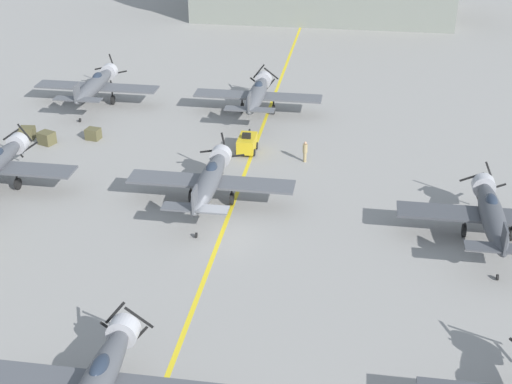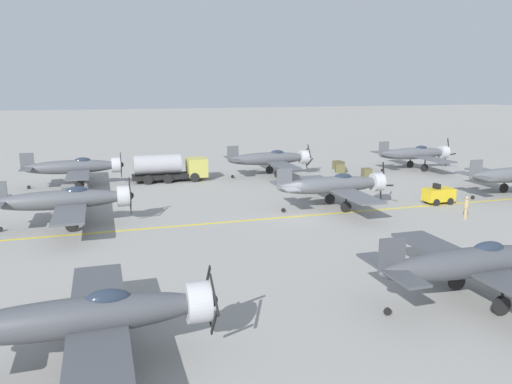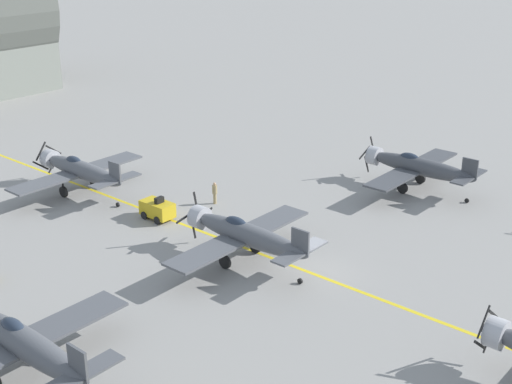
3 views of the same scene
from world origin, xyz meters
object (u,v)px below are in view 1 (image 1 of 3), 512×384
Objects in this scene: airplane_far_left at (95,85)px; ground_crew_walking at (305,151)px; tow_tractor at (247,143)px; airplane_mid_center at (210,180)px; supply_crate_outboard at (93,134)px; supply_crate_mid_lane at (47,138)px; supply_crate_by_tanker at (27,133)px; airplane_far_center at (257,94)px; airplane_mid_right at (492,214)px.

ground_crew_walking is (21.24, -10.03, -1.05)m from airplane_far_left.
tow_tractor is 1.47× the size of ground_crew_walking.
supply_crate_outboard is at bearing 136.04° from airplane_mid_center.
supply_crate_mid_lane reaches higher than supply_crate_outboard.
supply_crate_by_tanker is (-19.38, -0.10, -0.27)m from tow_tractor.
airplane_far_left reaches higher than supply_crate_mid_lane.
supply_crate_outboard is (-12.57, 10.25, -1.52)m from airplane_mid_center.
ground_crew_walking is at bearing -13.51° from tow_tractor.
airplane_mid_center reaches higher than supply_crate_mid_lane.
airplane_mid_center is 10.41m from ground_crew_walking.
ground_crew_walking is 1.41× the size of supply_crate_by_tanker.
airplane_far_center is 10.26× the size of supply_crate_outboard.
airplane_far_left is 23.51m from ground_crew_walking.
airplane_mid_right is 39.14m from supply_crate_by_tanker.
airplane_mid_center is 9.54× the size of supply_crate_by_tanker.
airplane_mid_center reaches higher than airplane_far_center.
airplane_far_center is 1.00× the size of airplane_mid_right.
airplane_mid_right is 9.54× the size of supply_crate_by_tanker.
supply_crate_by_tanker is (-18.29, 9.51, -1.49)m from airplane_mid_center.
tow_tractor is 2.07× the size of supply_crate_by_tanker.
supply_crate_by_tanker is 2.30m from supply_crate_mid_lane.
airplane_far_center is at bearing 29.74° from supply_crate_mid_lane.
airplane_mid_right is at bearing -10.90° from airplane_mid_center.
airplane_far_left is 18.58m from tow_tractor.
supply_crate_by_tanker is (-24.33, 1.09, -0.44)m from ground_crew_walking.
airplane_mid_right reaches higher than supply_crate_outboard.
airplane_far_left is 4.62× the size of tow_tractor.
airplane_far_left is (-34.27, 20.49, 0.00)m from airplane_mid_right.
ground_crew_walking is at bearing -2.57° from supply_crate_by_tanker.
ground_crew_walking is 1.51× the size of supply_crate_outboard.
ground_crew_walking is (6.04, 8.41, -1.05)m from airplane_mid_center.
airplane_far_left reaches higher than supply_crate_by_tanker.
airplane_far_center reaches higher than supply_crate_outboard.
supply_crate_by_tanker is at bearing 164.24° from airplane_mid_right.
airplane_far_center is 4.62× the size of tow_tractor.
airplane_mid_right is at bearing -32.64° from airplane_far_left.
airplane_mid_center is at bearing 175.30° from airplane_mid_right.
airplane_far_center is at bearing 83.25° from airplane_mid_center.
supply_crate_by_tanker is 1.08× the size of supply_crate_outboard.
supply_crate_by_tanker is (-18.92, -8.76, -1.49)m from airplane_far_center.
tow_tractor is at bearing -2.72° from supply_crate_outboard.
airplane_mid_center reaches higher than ground_crew_walking.
airplane_far_center is at bearing -2.41° from airplane_far_left.
supply_crate_by_tanker is at bearing -172.58° from supply_crate_outboard.
airplane_mid_center is at bearing -107.48° from airplane_far_center.
supply_crate_mid_lane is at bearing -21.16° from supply_crate_by_tanker.
airplane_far_left is at bearing 124.74° from airplane_mid_center.
airplane_far_center reaches higher than supply_crate_by_tanker.
ground_crew_walking is at bearing -27.04° from airplane_far_left.
supply_crate_by_tanker is 5.77m from supply_crate_outboard.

